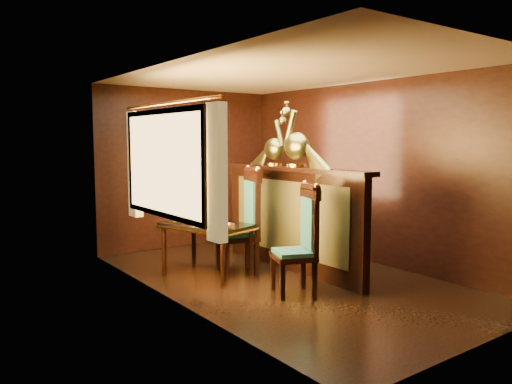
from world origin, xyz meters
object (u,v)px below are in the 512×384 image
at_px(dining_table, 206,229).
at_px(chair_left, 304,236).
at_px(peacock_left, 297,134).
at_px(peacock_right, 274,139).
at_px(chair_right, 246,217).

height_order(dining_table, chair_left, chair_left).
height_order(peacock_left, peacock_right, peacock_left).
bearing_deg(peacock_left, peacock_right, 90.00).
bearing_deg(chair_left, chair_right, 111.76).
xyz_separation_m(dining_table, chair_right, (0.50, -0.17, 0.12)).
bearing_deg(chair_right, peacock_right, 28.97).
distance_m(chair_right, peacock_left, 1.24).
relative_size(chair_right, peacock_right, 1.95).
xyz_separation_m(chair_left, peacock_left, (0.53, 0.75, 1.13)).
relative_size(dining_table, peacock_right, 1.81).
relative_size(chair_left, peacock_right, 1.77).
xyz_separation_m(dining_table, peacock_right, (1.03, -0.06, 1.12)).
distance_m(peacock_left, peacock_right, 0.47).
bearing_deg(peacock_right, peacock_left, -90.00).
relative_size(dining_table, peacock_left, 1.52).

